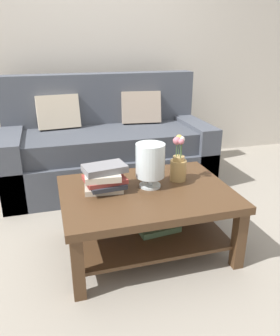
% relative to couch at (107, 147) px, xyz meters
% --- Properties ---
extents(ground_plane, '(10.00, 10.00, 0.00)m').
position_rel_couch_xyz_m(ground_plane, '(-0.01, -0.96, -0.36)').
color(ground_plane, gray).
extents(back_wall, '(6.40, 0.12, 2.70)m').
position_rel_couch_xyz_m(back_wall, '(-0.01, 0.69, 0.99)').
color(back_wall, beige).
rests_on(back_wall, ground).
extents(couch, '(1.97, 0.90, 1.06)m').
position_rel_couch_xyz_m(couch, '(0.00, 0.00, 0.00)').
color(couch, '#474C56').
rests_on(couch, ground).
extents(coffee_table, '(1.11, 0.82, 0.45)m').
position_rel_couch_xyz_m(coffee_table, '(0.03, -1.25, -0.04)').
color(coffee_table, '#4C331E').
rests_on(coffee_table, ground).
extents(book_stack_main, '(0.29, 0.24, 0.18)m').
position_rel_couch_xyz_m(book_stack_main, '(-0.24, -1.18, 0.17)').
color(book_stack_main, beige).
rests_on(book_stack_main, coffee_table).
extents(glass_hurricane_vase, '(0.19, 0.19, 0.30)m').
position_rel_couch_xyz_m(glass_hurricane_vase, '(0.07, -1.20, 0.26)').
color(glass_hurricane_vase, silver).
rests_on(glass_hurricane_vase, coffee_table).
extents(flower_pitcher, '(0.12, 0.12, 0.32)m').
position_rel_couch_xyz_m(flower_pitcher, '(0.29, -1.15, 0.20)').
color(flower_pitcher, tan).
rests_on(flower_pitcher, coffee_table).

